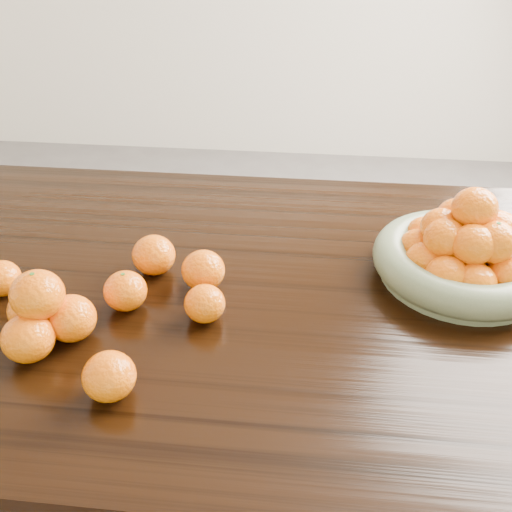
# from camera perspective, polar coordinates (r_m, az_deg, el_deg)

# --- Properties ---
(dining_table) EXTENTS (2.00, 1.00, 0.75)m
(dining_table) POSITION_cam_1_polar(r_m,az_deg,el_deg) (1.17, 0.81, -6.50)
(dining_table) COLOR black
(dining_table) RESTS_ON ground
(fruit_bowl) EXTENTS (0.35, 0.35, 0.19)m
(fruit_bowl) POSITION_cam_1_polar(r_m,az_deg,el_deg) (1.18, 20.18, 0.28)
(fruit_bowl) COLOR #6E7B59
(fruit_bowl) RESTS_ON dining_table
(orange_pyramid) EXTENTS (0.16, 0.16, 0.14)m
(orange_pyramid) POSITION_cam_1_polar(r_m,az_deg,el_deg) (1.02, -20.57, -5.52)
(orange_pyramid) COLOR orange
(orange_pyramid) RESTS_ON dining_table
(loose_orange_0) EXTENTS (0.08, 0.08, 0.07)m
(loose_orange_0) POSITION_cam_1_polar(r_m,az_deg,el_deg) (1.07, -12.93, -3.42)
(loose_orange_0) COLOR orange
(loose_orange_0) RESTS_ON dining_table
(loose_orange_1) EXTENTS (0.08, 0.08, 0.08)m
(loose_orange_1) POSITION_cam_1_polar(r_m,az_deg,el_deg) (0.90, -14.46, -11.57)
(loose_orange_1) COLOR orange
(loose_orange_1) RESTS_ON dining_table
(loose_orange_2) EXTENTS (0.07, 0.07, 0.07)m
(loose_orange_2) POSITION_cam_1_polar(r_m,az_deg,el_deg) (1.02, -5.15, -4.76)
(loose_orange_2) COLOR orange
(loose_orange_2) RESTS_ON dining_table
(loose_orange_3) EXTENTS (0.07, 0.07, 0.07)m
(loose_orange_3) POSITION_cam_1_polar(r_m,az_deg,el_deg) (1.18, -24.09, -2.05)
(loose_orange_3) COLOR orange
(loose_orange_3) RESTS_ON dining_table
(loose_orange_4) EXTENTS (0.08, 0.08, 0.08)m
(loose_orange_4) POSITION_cam_1_polar(r_m,az_deg,el_deg) (1.10, -5.29, -1.42)
(loose_orange_4) COLOR orange
(loose_orange_4) RESTS_ON dining_table
(loose_orange_5) EXTENTS (0.09, 0.09, 0.08)m
(loose_orange_5) POSITION_cam_1_polar(r_m,az_deg,el_deg) (1.15, -10.19, 0.09)
(loose_orange_5) COLOR orange
(loose_orange_5) RESTS_ON dining_table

